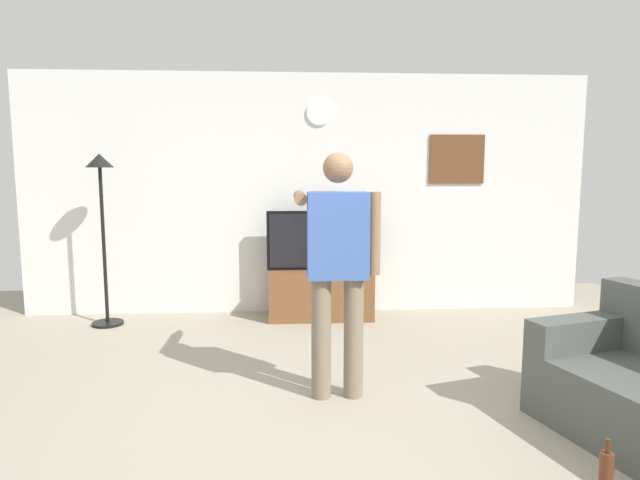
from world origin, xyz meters
name	(u,v)px	position (x,y,z in m)	size (l,w,h in m)	color
ground_plane	(325,429)	(0.00, 0.00, 0.00)	(8.40, 8.40, 0.00)	#9E937F
back_wall	(307,195)	(0.00, 2.95, 1.35)	(6.40, 0.10, 2.70)	silver
tv_stand	(321,294)	(0.13, 2.60, 0.27)	(1.13, 0.51, 0.53)	brown
television	(320,240)	(0.13, 2.65, 0.86)	(1.18, 0.07, 0.65)	black
wall_clock	(319,112)	(0.13, 2.89, 2.26)	(0.28, 0.28, 0.03)	white
framed_picture	(457,159)	(1.71, 2.90, 1.75)	(0.63, 0.04, 0.55)	brown
floor_lamp	(102,204)	(-2.14, 2.46, 1.28)	(0.32, 0.32, 1.79)	black
person_standing_nearer_lamp	(337,261)	(0.12, 0.51, 0.99)	(0.60, 0.78, 1.74)	#7A6B56
beverage_bottle	(605,480)	(1.28, -0.89, 0.15)	(0.07, 0.07, 0.36)	#592D19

